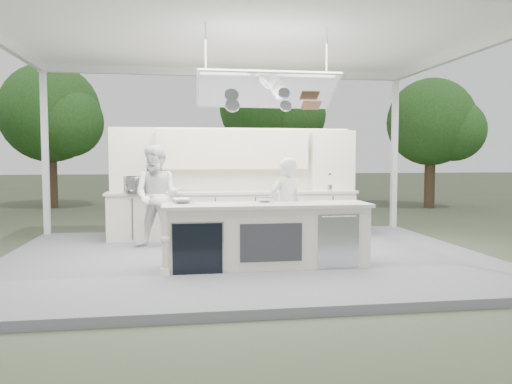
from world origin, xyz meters
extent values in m
plane|color=#3D4831|center=(0.00, 0.00, 0.00)|extent=(90.00, 90.00, 0.00)
cube|color=slate|center=(0.00, 0.00, 0.06)|extent=(8.00, 6.00, 0.12)
cube|color=white|center=(3.90, 2.90, 1.85)|extent=(0.12, 0.12, 3.70)
cube|color=white|center=(-3.90, 2.90, 1.85)|extent=(0.12, 0.12, 3.70)
cube|color=white|center=(0.00, 0.00, 3.78)|extent=(8.20, 6.20, 0.16)
cube|color=white|center=(0.00, 2.90, 3.62)|extent=(8.00, 0.12, 0.16)
cube|color=white|center=(3.90, 0.00, 3.62)|extent=(0.12, 6.00, 0.16)
cube|color=white|center=(0.20, -0.90, 2.75)|extent=(2.00, 0.71, 0.43)
cube|color=white|center=(0.20, -0.90, 2.75)|extent=(2.06, 0.76, 0.46)
cylinder|color=white|center=(-0.70, -0.90, 3.23)|extent=(0.02, 0.02, 0.95)
cylinder|color=white|center=(1.10, -0.90, 3.23)|extent=(0.02, 0.02, 0.95)
cylinder|color=silver|center=(-0.30, -0.75, 2.53)|extent=(0.22, 0.14, 0.21)
cylinder|color=silver|center=(0.50, -0.80, 2.53)|extent=(0.18, 0.12, 0.18)
cube|color=#995F3D|center=(0.90, -0.78, 2.55)|extent=(0.28, 0.18, 0.12)
cube|color=white|center=(0.20, -0.90, 0.57)|extent=(3.00, 0.70, 0.90)
cube|color=silver|center=(0.20, -0.90, 1.04)|extent=(3.10, 0.78, 0.05)
cylinder|color=white|center=(-1.30, -1.25, 0.58)|extent=(0.11, 0.11, 0.92)
cube|color=black|center=(-0.85, -1.25, 0.48)|extent=(0.70, 0.04, 0.72)
cube|color=silver|center=(-0.85, -1.26, 0.48)|extent=(0.74, 0.03, 0.72)
cube|color=#2E2F33|center=(0.20, -1.26, 0.54)|extent=(0.90, 0.02, 0.55)
cube|color=silver|center=(1.20, -1.26, 0.54)|extent=(0.62, 0.02, 0.78)
cube|color=white|center=(0.00, 1.90, 0.57)|extent=(5.00, 0.65, 0.90)
cube|color=silver|center=(0.00, 1.90, 1.04)|extent=(5.08, 0.72, 0.05)
cube|color=white|center=(0.00, 2.20, 1.25)|extent=(5.00, 0.10, 2.25)
cube|color=white|center=(0.00, 2.07, 1.92)|extent=(3.10, 0.38, 0.80)
cube|color=white|center=(2.10, 2.02, 1.67)|extent=(0.90, 0.45, 1.30)
cube|color=#995F3D|center=(2.10, 2.02, 1.67)|extent=(0.84, 0.40, 0.03)
cylinder|color=silver|center=(2.00, 1.88, 1.13)|extent=(0.20, 0.20, 0.12)
cylinder|color=black|center=(2.00, 1.88, 1.29)|extent=(0.17, 0.17, 0.20)
cylinder|color=black|center=(2.35, 1.88, 1.12)|extent=(0.16, 0.16, 0.10)
cone|color=black|center=(2.35, 1.88, 1.29)|extent=(0.14, 0.14, 0.24)
cylinder|color=#4D3826|center=(-5.50, 10.00, 1.05)|extent=(0.36, 0.36, 2.10)
sphere|color=#2F5F23|center=(-5.50, 10.00, 3.29)|extent=(3.40, 3.40, 3.40)
sphere|color=#2F5F23|center=(-4.82, 9.49, 2.95)|extent=(2.38, 2.38, 2.38)
cylinder|color=#4D3826|center=(2.50, 12.00, 1.22)|extent=(0.36, 0.36, 2.45)
sphere|color=#2F5F23|center=(2.50, 12.00, 3.85)|extent=(4.00, 4.00, 4.00)
sphere|color=#2F5F23|center=(3.30, 11.40, 3.45)|extent=(2.80, 2.80, 2.80)
cylinder|color=#4D3826|center=(7.50, 8.00, 0.96)|extent=(0.36, 0.36, 1.92)
sphere|color=#2F5F23|center=(7.50, 8.00, 2.97)|extent=(3.00, 3.00, 3.00)
sphere|color=#2F5F23|center=(8.10, 7.55, 2.67)|extent=(2.10, 2.10, 2.10)
imported|color=white|center=(0.59, -0.43, 0.94)|extent=(0.70, 0.59, 1.64)
imported|color=white|center=(-1.48, 0.94, 1.05)|extent=(1.06, 0.93, 1.87)
imported|color=silver|center=(-1.85, 1.70, 1.23)|extent=(0.68, 0.56, 0.32)
imported|color=#B8BBC0|center=(-1.05, -0.65, 1.11)|extent=(0.35, 0.35, 0.07)
imported|color=silver|center=(0.20, -0.65, 1.11)|extent=(0.27, 0.27, 0.07)
camera|label=1|loc=(-1.08, -8.21, 1.76)|focal=35.00mm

